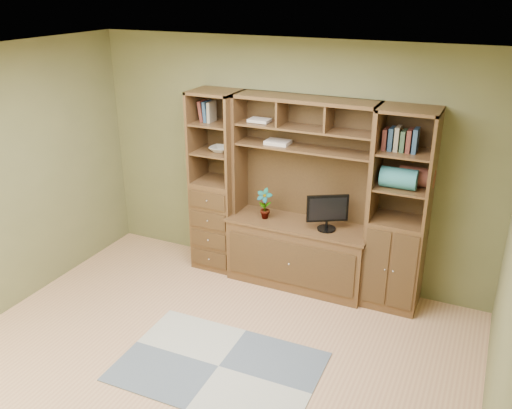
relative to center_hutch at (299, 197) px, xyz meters
The scene contains 11 objects.
room 1.77m from the center_hutch, 97.91° to the right, with size 4.60×4.10×2.64m.
center_hutch is the anchor object (origin of this frame).
left_tower 1.00m from the center_hutch, behind, with size 0.50×0.45×2.05m, color #55371D.
right_tower 1.03m from the center_hutch, ahead, with size 0.55×0.45×2.05m, color #55371D.
rug 1.92m from the center_hutch, 93.84° to the right, with size 1.71×1.14×0.01m, color gray.
monitor 0.32m from the center_hutch, ahead, with size 0.43×0.19×0.53m, color black.
orchid 0.41m from the center_hutch, behind, with size 0.18×0.12×0.34m, color #A24936.
magazines 0.62m from the center_hutch, 162.75° to the left, with size 0.25×0.18×0.04m, color beige.
bowl 1.03m from the center_hutch, behind, with size 0.22×0.22×0.05m, color beige.
blanket_teal 1.06m from the center_hutch, ahead, with size 0.34×0.20×0.20m, color teal.
blanket_red 1.20m from the center_hutch, ahead, with size 0.33×0.18×0.18m, color brown.
Camera 1 is at (2.03, -3.21, 3.11)m, focal length 38.00 mm.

